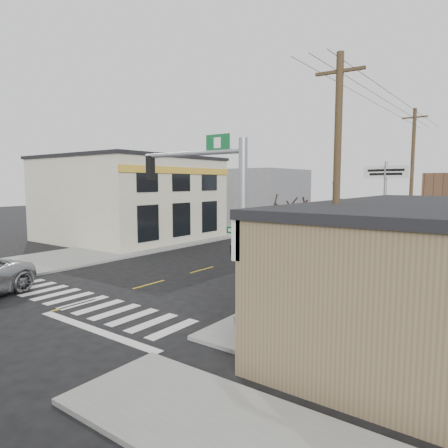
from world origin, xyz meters
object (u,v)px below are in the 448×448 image
Objects in this scene: fire_hydrant at (303,277)px; utility_pole_near at (336,193)px; guide_sign at (302,251)px; dance_center_sign at (385,185)px; lamp_post at (334,219)px; traffic_signal_pole at (224,211)px; utility_pole_far at (412,176)px; bare_tree at (290,205)px.

fire_hydrant is 0.09× the size of utility_pole_near.
dance_center_sign reaches higher than guide_sign.
fire_hydrant is at bearing -111.22° from lamp_post.
utility_pole_far is at bearing 86.72° from traffic_signal_pole.
traffic_signal_pole is 9.35m from lamp_post.
utility_pole_near reaches higher than guide_sign.
utility_pole_far reaches higher than fire_hydrant.
utility_pole_far is (1.44, 21.93, 1.46)m from traffic_signal_pole.
traffic_signal_pole is at bearing -92.38° from fire_hydrant.
lamp_post is (0.06, 3.64, 1.21)m from guide_sign.
utility_pole_near is at bearing -89.14° from lamp_post.
utility_pole_near reaches higher than fire_hydrant.
dance_center_sign reaches higher than lamp_post.
lamp_post reaches higher than guide_sign.
lamp_post is at bearing -90.44° from dance_center_sign.
guide_sign is 16.71m from utility_pole_far.
traffic_signal_pole is 2.55× the size of guide_sign.
traffic_signal_pole is 22.03m from utility_pole_far.
guide_sign is 0.41× the size of dance_center_sign.
dance_center_sign is at bearing 57.85° from lamp_post.
guide_sign is 0.51× the size of lamp_post.
fire_hydrant is at bearing 121.10° from utility_pole_near.
utility_pole_near is (3.20, -4.64, 4.02)m from fire_hydrant.
bare_tree is (0.02, -12.60, -0.65)m from dance_center_sign.
dance_center_sign is at bearing 95.04° from utility_pole_near.
fire_hydrant is 6.92m from utility_pole_near.
traffic_signal_pole is at bearing -164.82° from utility_pole_near.
lamp_post is at bearing 88.63° from traffic_signal_pole.
utility_pole_near reaches higher than bare_tree.
guide_sign is at bearing -90.00° from fire_hydrant.
fire_hydrant is 0.07× the size of utility_pole_far.
fire_hydrant is 5.31m from bare_tree.
lamp_post is at bearing -92.57° from utility_pole_far.
utility_pole_far is (1.20, 16.13, 4.84)m from fire_hydrant.
utility_pole_far reaches higher than traffic_signal_pole.
utility_pole_far is at bearing 65.15° from guide_sign.
traffic_signal_pole is 14.72m from dance_center_sign.
bare_tree is (1.14, -7.27, 1.10)m from lamp_post.
utility_pole_far is at bearing 64.61° from lamp_post.
traffic_signal_pole reaches higher than fire_hydrant.
fire_hydrant is 4.26m from lamp_post.
bare_tree is 2.23m from utility_pole_near.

